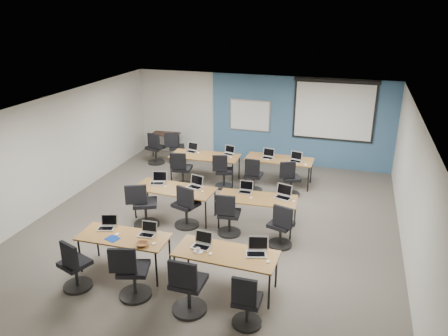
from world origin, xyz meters
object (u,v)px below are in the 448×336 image
(task_chair_3, at_px, (246,305))
(laptop_9, at_px, (229,152))
(laptop_2, at_px, (202,243))
(spare_chair_b, at_px, (155,151))
(laptop_0, at_px, (107,225))
(task_chair_1, at_px, (132,276))
(laptop_6, at_px, (246,189))
(training_table_back_left, at_px, (205,157))
(laptop_1, at_px, (148,232))
(task_chair_8, at_px, (182,172))
(spare_chair_a, at_px, (176,150))
(training_table_back_right, at_px, (279,160))
(training_table_mid_right, at_px, (257,200))
(task_chair_4, at_px, (144,208))
(training_table_mid_left, at_px, (175,190))
(laptop_8, at_px, (192,149))
(utility_table, at_px, (165,136))
(laptop_5, at_px, (196,184))
(training_table_front_right, at_px, (226,255))
(task_chair_7, at_px, (281,229))
(laptop_3, at_px, (257,250))
(whiteboard, at_px, (250,115))
(laptop_7, at_px, (284,194))
(laptop_10, at_px, (268,156))
(task_chair_11, at_px, (290,181))
(task_chair_2, at_px, (188,290))
(laptop_11, at_px, (296,159))
(task_chair_5, at_px, (186,210))
(training_table_front_left, at_px, (124,238))
(projector_screen, at_px, (334,107))
(task_chair_6, at_px, (228,218))
(task_chair_10, at_px, (253,178))
(laptop_4, at_px, (158,181))
(task_chair_0, at_px, (75,269))

(task_chair_3, bearing_deg, laptop_9, 108.12)
(laptop_2, height_order, spare_chair_b, spare_chair_b)
(laptop_0, distance_m, spare_chair_b, 5.50)
(task_chair_1, height_order, laptop_6, task_chair_1)
(training_table_back_left, distance_m, task_chair_3, 6.06)
(laptop_2, bearing_deg, laptop_1, 179.64)
(task_chair_8, bearing_deg, spare_chair_a, 108.77)
(laptop_0, xyz_separation_m, task_chair_8, (-0.07, 3.82, -0.37))
(training_table_back_left, relative_size, training_table_back_right, 1.05)
(training_table_mid_right, xyz_separation_m, spare_chair_a, (-3.36, 3.34, -0.27))
(task_chair_3, bearing_deg, task_chair_4, 139.49)
(laptop_0, height_order, laptop_2, laptop_2)
(laptop_0, bearing_deg, task_chair_4, 74.61)
(training_table_mid_left, xyz_separation_m, laptop_8, (-0.56, 2.58, 0.10))
(training_table_back_right, distance_m, spare_chair_b, 3.98)
(laptop_8, bearing_deg, utility_table, 148.11)
(laptop_0, relative_size, task_chair_1, 0.30)
(training_table_back_right, bearing_deg, laptop_5, -120.73)
(training_table_front_right, height_order, task_chair_7, task_chair_7)
(laptop_3, height_order, laptop_8, laptop_3)
(whiteboard, relative_size, training_table_mid_left, 0.69)
(task_chair_4, height_order, task_chair_8, task_chair_4)
(spare_chair_b, bearing_deg, training_table_mid_left, -43.00)
(laptop_9, bearing_deg, task_chair_1, -75.33)
(training_table_back_left, relative_size, task_chair_7, 1.94)
(laptop_1, xyz_separation_m, task_chair_8, (-0.91, 3.83, -0.37))
(task_chair_3, relative_size, task_chair_8, 0.95)
(training_table_back_left, xyz_separation_m, laptop_8, (-0.47, 0.21, 0.10))
(task_chair_1, relative_size, laptop_7, 2.91)
(laptop_6, distance_m, laptop_9, 2.62)
(laptop_1, distance_m, task_chair_7, 2.70)
(training_table_back_right, relative_size, laptop_5, 5.45)
(training_table_front_right, distance_m, laptop_10, 4.99)
(laptop_2, height_order, laptop_10, laptop_10)
(task_chair_11, bearing_deg, laptop_6, -137.17)
(task_chair_7, relative_size, spare_chair_b, 0.98)
(task_chair_2, relative_size, laptop_11, 3.26)
(task_chair_5, relative_size, task_chair_11, 1.06)
(training_table_front_left, bearing_deg, projector_screen, 62.82)
(projector_screen, relative_size, training_table_mid_left, 1.30)
(task_chair_5, bearing_deg, task_chair_3, -34.22)
(whiteboard, xyz_separation_m, training_table_front_left, (-0.71, -6.65, -0.77))
(task_chair_6, bearing_deg, task_chair_10, 84.21)
(laptop_7, bearing_deg, task_chair_3, -74.01)
(whiteboard, distance_m, spare_chair_b, 3.12)
(laptop_0, bearing_deg, laptop_4, 74.05)
(task_chair_0, bearing_deg, task_chair_8, 109.37)
(laptop_2, xyz_separation_m, laptop_9, (-0.95, 4.87, -0.00))
(laptop_3, relative_size, laptop_5, 1.05)
(task_chair_3, relative_size, task_chair_4, 0.91)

